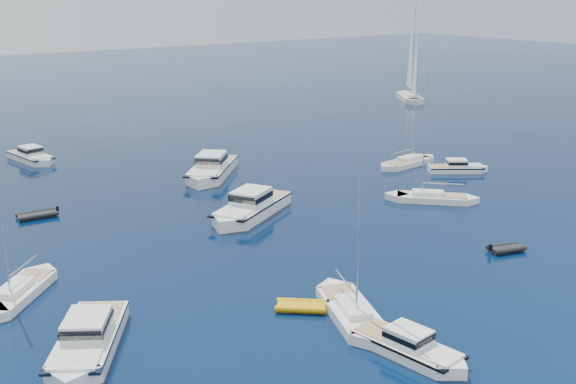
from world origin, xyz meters
The scene contains 15 objects.
ground centered at (0.00, 0.00, 0.00)m, with size 400.00×400.00×0.00m, color #08224D.
motor_cruiser_near centered at (-12.11, 0.29, 0.00)m, with size 2.36×7.72×2.03m, color white, non-canonical shape.
motor_cruiser_left centered at (-26.42, 11.40, 0.00)m, with size 3.13×10.22×2.68m, color white, non-canonical shape.
motor_cruiser_centre centered at (-5.40, 26.69, 0.00)m, with size 3.53×11.52×3.02m, color white, non-canonical shape.
motor_cruiser_far_r centered at (21.84, 26.11, 0.00)m, with size 2.17×7.10×1.86m, color white, non-canonical shape.
motor_cruiser_distant centered at (-1.15, 40.82, 0.00)m, with size 3.69×12.07×3.17m, color white, non-canonical shape.
motor_cruiser_horizon centered at (-14.75, 59.26, 0.00)m, with size 2.67×8.71×2.29m, color white, non-canonical shape.
sailboat_fore centered at (-11.53, 5.95, 0.00)m, with size 2.57×9.88×14.52m, color white, non-canonical shape.
sailboat_mid_r centered at (11.07, 20.04, 0.00)m, with size 2.43×9.36×13.76m, color white, non-canonical shape.
sailboat_mid_l centered at (-27.43, 21.23, 0.00)m, with size 2.45×9.44×13.88m, color white, non-canonical shape.
sailboat_centre centered at (19.58, 31.57, 0.00)m, with size 2.44×9.40×13.82m, color silver, non-canonical shape.
sailboat_sails_far centered at (55.44, 66.19, 0.00)m, with size 3.42×13.15×19.33m, color silver, non-canonical shape.
tender_yellow centered at (-13.44, 8.57, 0.00)m, with size 1.89×3.40×0.95m, color #E6A70D, non-canonical shape.
tender_grey_near centered at (5.72, 7.34, 0.00)m, with size 1.69×2.95×0.95m, color black, non-canonical shape.
tender_grey_far centered at (-21.02, 37.57, 0.00)m, with size 1.99×3.63×0.95m, color black, non-canonical shape.
Camera 1 is at (-38.64, -24.29, 19.82)m, focal length 44.26 mm.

